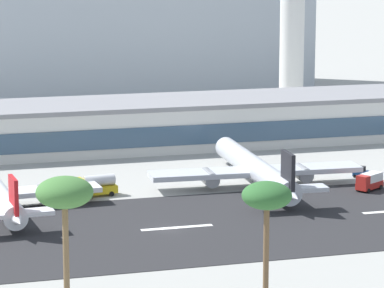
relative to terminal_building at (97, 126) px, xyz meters
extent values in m
plane|color=#9E9E99|center=(-1.87, -70.01, -5.35)|extent=(1400.00, 1400.00, 0.00)
cube|color=#262628|center=(-1.87, -69.66, -5.31)|extent=(800.00, 42.29, 0.08)
cube|color=white|center=(-0.26, -69.66, -5.26)|extent=(12.00, 1.20, 0.01)
cube|color=silver|center=(0.00, 0.06, -0.50)|extent=(151.51, 23.46, 9.69)
cube|color=#38516B|center=(0.00, -11.82, -0.99)|extent=(146.97, 0.30, 4.36)
cube|color=gray|center=(0.00, 0.06, 4.84)|extent=(153.03, 23.69, 1.00)
cylinder|color=silver|center=(62.86, 40.87, 12.93)|extent=(6.78, 6.78, 36.57)
cube|color=#A8B2BC|center=(15.02, 96.71, 17.97)|extent=(141.17, 37.30, 46.63)
cone|color=white|center=(-25.97, -68.24, -2.28)|extent=(4.06, 7.36, 3.56)
cylinder|color=gray|center=(-19.08, -48.70, -3.37)|extent=(2.96, 5.71, 2.57)
cube|color=white|center=(-26.08, -66.66, -1.88)|extent=(12.66, 4.14, 0.70)
cube|color=red|center=(-26.08, -66.66, 0.89)|extent=(1.01, 5.38, 6.34)
cylinder|color=silver|center=(22.07, -44.20, -1.97)|extent=(6.64, 43.76, 4.36)
sphere|color=silver|center=(23.21, -22.44, -1.97)|extent=(4.14, 4.14, 4.14)
cone|color=silver|center=(20.93, -65.97, -1.97)|extent=(4.33, 8.04, 3.92)
cube|color=silver|center=(22.03, -45.07, -2.41)|extent=(41.34, 8.68, 0.96)
cylinder|color=gray|center=(31.25, -45.56, -3.17)|extent=(3.15, 6.24, 2.83)
cylinder|color=gray|center=(12.80, -44.59, -3.17)|extent=(3.15, 6.24, 2.83)
cube|color=silver|center=(21.02, -64.23, -1.53)|extent=(14.13, 4.32, 0.77)
cube|color=black|center=(21.02, -64.23, 1.52)|extent=(1.00, 5.91, 6.98)
cylinder|color=black|center=(21.96, -46.38, -4.75)|extent=(0.78, 0.78, 1.20)
cube|color=gold|center=(-9.17, -44.41, -4.20)|extent=(8.79, 3.82, 1.40)
cylinder|color=silver|center=(-8.16, -44.26, -2.45)|extent=(6.03, 2.93, 2.10)
cube|color=gold|center=(-12.36, -44.89, -2.60)|extent=(2.37, 2.67, 1.80)
cylinder|color=black|center=(-12.30, -43.56, -4.90)|extent=(0.93, 0.41, 0.90)
cylinder|color=black|center=(-11.92, -46.13, -4.90)|extent=(0.93, 0.41, 0.90)
cylinder|color=black|center=(-6.42, -42.69, -4.90)|extent=(0.93, 0.41, 0.90)
cylinder|color=black|center=(-6.03, -45.26, -4.90)|extent=(0.93, 0.41, 0.90)
cube|color=#23569E|center=(44.80, -43.17, -4.55)|extent=(3.57, 2.95, 1.00)
cube|color=black|center=(44.80, -43.17, -3.60)|extent=(2.30, 2.05, 0.90)
cylinder|color=black|center=(44.21, -41.93, -5.05)|extent=(0.66, 0.54, 0.60)
cylinder|color=black|center=(43.44, -43.33, -5.05)|extent=(0.66, 0.54, 0.60)
cylinder|color=black|center=(46.17, -43.02, -5.05)|extent=(0.66, 0.54, 0.60)
cylinder|color=black|center=(45.40, -44.42, -5.05)|extent=(0.66, 0.54, 0.60)
cube|color=#B2231E|center=(41.43, -54.10, -4.30)|extent=(6.37, 5.18, 1.20)
cube|color=silver|center=(42.05, -53.72, -2.90)|extent=(4.89, 4.22, 1.60)
cube|color=#B2231E|center=(39.59, -55.23, -2.95)|extent=(2.59, 2.76, 1.50)
cylinder|color=black|center=(39.01, -54.17, -4.90)|extent=(0.91, 0.71, 0.90)
cylinder|color=black|center=(40.27, -56.22, -4.90)|extent=(0.91, 0.71, 0.90)
cylinder|color=black|center=(42.59, -51.98, -4.90)|extent=(0.91, 0.71, 0.90)
cylinder|color=black|center=(43.85, -54.02, -4.90)|extent=(0.91, 0.71, 0.90)
cylinder|color=brown|center=(-23.65, -103.36, 2.28)|extent=(0.76, 0.76, 15.27)
ellipsoid|color=#427538|center=(-23.65, -103.36, 9.92)|extent=(7.10, 7.10, 3.91)
cylinder|color=brown|center=(0.71, -108.91, 1.92)|extent=(0.73, 0.73, 14.54)
ellipsoid|color=#2D602D|center=(0.71, -108.91, 9.19)|extent=(6.30, 6.30, 3.46)
camera|label=1|loc=(-42.42, -225.52, 39.27)|focal=96.18mm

